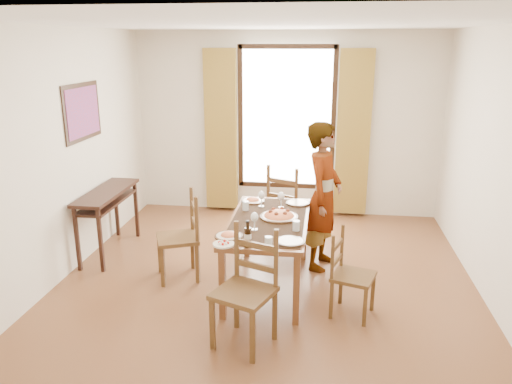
# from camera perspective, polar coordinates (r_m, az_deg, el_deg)

# --- Properties ---
(ground) EXTENTS (5.00, 5.00, 0.00)m
(ground) POSITION_cam_1_polar(r_m,az_deg,el_deg) (5.53, 1.13, -10.46)
(ground) COLOR #572D1B
(ground) RESTS_ON ground
(room_shell) EXTENTS (4.60, 5.10, 2.74)m
(room_shell) POSITION_cam_1_polar(r_m,az_deg,el_deg) (5.14, 1.35, 5.69)
(room_shell) COLOR beige
(room_shell) RESTS_ON ground
(console_table) EXTENTS (0.38, 1.20, 0.80)m
(console_table) POSITION_cam_1_polar(r_m,az_deg,el_deg) (6.35, -16.66, -0.86)
(console_table) COLOR black
(console_table) RESTS_ON ground
(dining_table) EXTENTS (0.81, 1.59, 0.76)m
(dining_table) POSITION_cam_1_polar(r_m,az_deg,el_deg) (5.23, 1.43, -3.94)
(dining_table) COLOR brown
(dining_table) RESTS_ON ground
(chair_west) EXTENTS (0.57, 0.57, 0.98)m
(chair_west) POSITION_cam_1_polar(r_m,az_deg,el_deg) (5.56, -8.60, -5.30)
(chair_west) COLOR #4F381A
(chair_west) RESTS_ON ground
(chair_north) EXTENTS (0.61, 0.61, 1.05)m
(chair_north) POSITION_cam_1_polar(r_m,az_deg,el_deg) (6.47, 3.69, -1.63)
(chair_north) COLOR #4F381A
(chair_north) RESTS_ON ground
(chair_south) EXTENTS (0.59, 0.59, 1.04)m
(chair_south) POSITION_cam_1_polar(r_m,az_deg,el_deg) (4.34, -1.13, -11.37)
(chair_south) COLOR #4F381A
(chair_south) RESTS_ON ground
(chair_east) EXTENTS (0.47, 0.47, 0.84)m
(chair_east) POSITION_cam_1_polar(r_m,az_deg,el_deg) (4.89, 10.72, -9.47)
(chair_east) COLOR #4F381A
(chair_east) RESTS_ON ground
(man) EXTENTS (0.82, 0.72, 1.70)m
(man) POSITION_cam_1_polar(r_m,az_deg,el_deg) (5.70, 7.70, -0.52)
(man) COLOR gray
(man) RESTS_ON ground
(plate_sw) EXTENTS (0.27, 0.27, 0.05)m
(plate_sw) POSITION_cam_1_polar(r_m,az_deg,el_deg) (4.74, -3.15, -4.86)
(plate_sw) COLOR silver
(plate_sw) RESTS_ON dining_table
(plate_se) EXTENTS (0.27, 0.27, 0.05)m
(plate_se) POSITION_cam_1_polar(r_m,az_deg,el_deg) (4.63, 3.95, -5.45)
(plate_se) COLOR silver
(plate_se) RESTS_ON dining_table
(plate_nw) EXTENTS (0.27, 0.27, 0.05)m
(plate_nw) POSITION_cam_1_polar(r_m,az_deg,el_deg) (5.77, -0.36, -0.85)
(plate_nw) COLOR silver
(plate_nw) RESTS_ON dining_table
(plate_ne) EXTENTS (0.27, 0.27, 0.05)m
(plate_ne) POSITION_cam_1_polar(r_m,az_deg,el_deg) (5.72, 4.80, -1.08)
(plate_ne) COLOR silver
(plate_ne) RESTS_ON dining_table
(pasta_platter) EXTENTS (0.40, 0.40, 0.10)m
(pasta_platter) POSITION_cam_1_polar(r_m,az_deg,el_deg) (5.23, 2.65, -2.47)
(pasta_platter) COLOR #B63917
(pasta_platter) RESTS_ON dining_table
(caprese_plate) EXTENTS (0.20, 0.20, 0.04)m
(caprese_plate) POSITION_cam_1_polar(r_m,az_deg,el_deg) (4.57, -3.71, -5.83)
(caprese_plate) COLOR silver
(caprese_plate) RESTS_ON dining_table
(wine_glass_a) EXTENTS (0.08, 0.08, 0.18)m
(wine_glass_a) POSITION_cam_1_polar(r_m,az_deg,el_deg) (4.89, -0.18, -3.34)
(wine_glass_a) COLOR white
(wine_glass_a) RESTS_ON dining_table
(wine_glass_b) EXTENTS (0.08, 0.08, 0.18)m
(wine_glass_b) POSITION_cam_1_polar(r_m,az_deg,el_deg) (5.55, 2.89, -0.89)
(wine_glass_b) COLOR white
(wine_glass_b) RESTS_ON dining_table
(wine_glass_c) EXTENTS (0.08, 0.08, 0.18)m
(wine_glass_c) POSITION_cam_1_polar(r_m,az_deg,el_deg) (5.58, 0.63, -0.78)
(wine_glass_c) COLOR white
(wine_glass_c) RESTS_ON dining_table
(tumbler_a) EXTENTS (0.07, 0.07, 0.10)m
(tumbler_a) POSITION_cam_1_polar(r_m,az_deg,el_deg) (4.91, 4.61, -3.85)
(tumbler_a) COLOR silver
(tumbler_a) RESTS_ON dining_table
(tumbler_b) EXTENTS (0.07, 0.07, 0.10)m
(tumbler_b) POSITION_cam_1_polar(r_m,az_deg,el_deg) (5.47, -1.19, -1.58)
(tumbler_b) COLOR silver
(tumbler_b) RESTS_ON dining_table
(tumbler_c) EXTENTS (0.07, 0.07, 0.10)m
(tumbler_c) POSITION_cam_1_polar(r_m,az_deg,el_deg) (4.50, 1.44, -5.74)
(tumbler_c) COLOR silver
(tumbler_c) RESTS_ON dining_table
(wine_bottle) EXTENTS (0.07, 0.07, 0.25)m
(wine_bottle) POSITION_cam_1_polar(r_m,az_deg,el_deg) (4.49, -0.96, -4.77)
(wine_bottle) COLOR black
(wine_bottle) RESTS_ON dining_table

